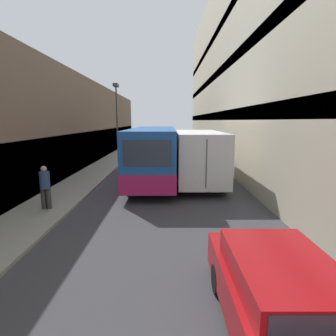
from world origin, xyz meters
name	(u,v)px	position (x,y,z in m)	size (l,w,h in m)	color
ground_plane	(166,182)	(0.00, 15.00, 0.00)	(150.00, 150.00, 0.00)	#38383D
sidewalk_left	(84,181)	(-4.90, 15.00, 0.06)	(2.34, 60.00, 0.12)	gray
building_left_shopfront	(41,129)	(-7.17, 15.00, 3.14)	(2.40, 60.00, 6.91)	brown
building_right_apartment	(268,38)	(5.49, 15.00, 7.96)	(2.40, 60.00, 15.97)	#B7AD93
car_hatchback	(284,302)	(2.03, 3.65, 0.73)	(1.79, 4.30, 1.43)	#9E0F14
bus	(155,153)	(-0.70, 15.61, 1.67)	(2.50, 9.84, 3.16)	#1E519E
box_truck	(197,154)	(1.88, 15.52, 1.63)	(2.46, 8.78, 3.00)	silver
pedestrian	(46,186)	(-4.70, 9.94, 1.05)	(0.41, 0.39, 1.74)	#383838
street_lamp	(118,108)	(-3.98, 21.51, 4.59)	(0.36, 0.80, 6.38)	#38383D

